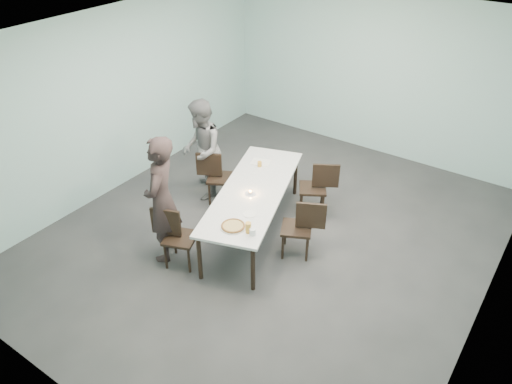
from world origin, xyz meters
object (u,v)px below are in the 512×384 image
Objects in this scene: chair_far_right at (318,185)px; diner_near at (162,200)px; chair_far_left at (216,174)px; beer_glass at (248,228)px; pizza at (233,226)px; side_plate at (249,214)px; table at (253,193)px; amber_tumbler at (260,164)px; diner_far at (201,150)px; chair_near_left at (175,233)px; tealight at (250,193)px; water_tumbler at (252,232)px; chair_near_right at (302,225)px.

chair_far_right is 0.47× the size of diner_near.
beer_glass is (1.54, -1.24, 0.32)m from chair_far_left.
beer_glass reaches higher than pizza.
chair_far_right is at bearing 82.11° from side_plate.
table is 34.39× the size of amber_tumbler.
table is 8.09× the size of pizza.
diner_far is (-0.60, 1.54, -0.09)m from diner_near.
chair_near_left reaches higher than tealight.
water_tumbler is (0.08, -1.91, 0.29)m from chair_far_right.
beer_glass is (-0.33, -0.84, 0.32)m from chair_near_right.
side_plate is 0.51m from tealight.
diner_near is at bearing -102.46° from amber_tumbler.
chair_near_left and chair_near_right have the same top height.
diner_near is 5.47× the size of pizza.
chair_near_left is at bearing -115.12° from tealight.
tealight is (1.03, -0.49, 0.27)m from chair_far_left.
chair_near_right is at bearing 76.67° from chair_far_right.
tealight is at bearing 35.60° from chair_far_right.
table is 1.63× the size of diner_far.
diner_far is 4.97× the size of pizza.
chair_near_right is (0.87, -0.04, -0.19)m from table.
amber_tumbler is (-0.84, -0.40, 0.29)m from chair_far_right.
table is 1.08m from water_tumbler.
diner_near is 12.41× the size of beer_glass.
side_plate is at bearing 89.22° from pizza.
diner_near is at bearing -17.49° from diner_far.
diner_far is at bearing 159.22° from tealight.
pizza is 2.27× the size of beer_glass.
diner_far is at bearing 148.78° from chair_far_left.
chair_far_left is 0.79m from amber_tumbler.
side_plate reaches higher than table.
side_plate is 2.25× the size of amber_tumbler.
diner_far reaches higher than pizza.
amber_tumbler is at bearing 119.57° from beer_glass.
chair_near_left is 1.85m from amber_tumbler.
pizza is 0.83m from tealight.
beer_glass is at bearing -58.45° from table.
chair_near_right is 2.24m from diner_far.
beer_glass is 1.72m from amber_tumbler.
chair_far_right is 1.97m from diner_far.
chair_near_left is 1.00× the size of chair_near_right.
chair_far_left is 2.00m from beer_glass.
tealight is (-0.28, 0.42, 0.02)m from side_plate.
diner_far is 18.76× the size of water_tumbler.
chair_far_right is at bearing 92.36° from water_tumbler.
chair_far_left and chair_far_right have the same top height.
chair_near_left is 4.83× the size of side_plate.
side_plate is (1.02, 0.61, -0.18)m from diner_near.
chair_far_right is 0.98m from amber_tumbler.
chair_near_left is at bearing -98.79° from chair_far_left.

